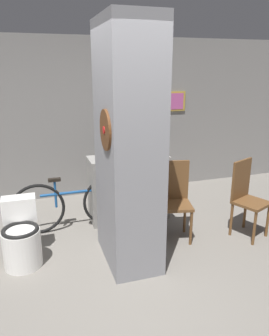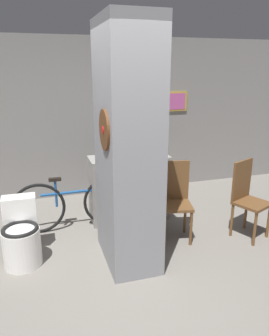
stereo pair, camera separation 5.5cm
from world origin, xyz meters
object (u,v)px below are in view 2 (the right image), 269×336
at_px(bicycle, 75,204).
at_px(bottle_tall, 129,149).
at_px(toilet, 21,238).
at_px(chair_by_doorway, 247,196).
at_px(chair_near_pillar, 175,197).

bearing_deg(bicycle, bottle_tall, 4.31).
xyz_separation_m(toilet, bicycle, (0.68, 0.65, 0.06)).
bearing_deg(chair_by_doorway, bottle_tall, 123.06).
distance_m(toilet, bottle_tall, 1.78).
height_order(chair_near_pillar, bottle_tall, bottle_tall).
relative_size(toilet, chair_by_doorway, 0.72).
xyz_separation_m(chair_near_pillar, chair_by_doorway, (0.91, -0.23, 0.00)).
bearing_deg(bottle_tall, toilet, -154.18).
bearing_deg(bicycle, chair_near_pillar, -26.47).
relative_size(chair_near_pillar, chair_by_doorway, 1.00).
height_order(chair_near_pillar, chair_by_doorway, same).
distance_m(toilet, chair_near_pillar, 1.89).
distance_m(chair_by_doorway, bicycle, 2.27).
bearing_deg(bicycle, chair_by_doorway, -21.43).
xyz_separation_m(chair_near_pillar, bicycle, (-1.20, 0.60, -0.18)).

